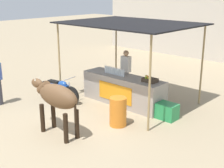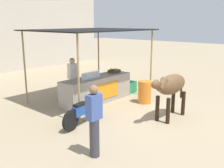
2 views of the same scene
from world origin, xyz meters
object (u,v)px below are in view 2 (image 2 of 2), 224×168
(stall_counter, at_px, (97,89))
(water_barrel, at_px, (145,92))
(fruit_crate, at_px, (114,71))
(passerby_on_street, at_px, (94,121))
(motorcycle_parked, at_px, (85,110))
(cow, at_px, (171,86))
(vendor_behind_counter, at_px, (73,79))
(cooler_box, at_px, (129,87))

(stall_counter, relative_size, water_barrel, 3.62)
(water_barrel, bearing_deg, fruit_crate, 90.60)
(stall_counter, relative_size, fruit_crate, 6.82)
(passerby_on_street, bearing_deg, water_barrel, 19.50)
(motorcycle_parked, distance_m, passerby_on_street, 2.01)
(stall_counter, relative_size, cow, 1.65)
(water_barrel, distance_m, cow, 1.80)
(fruit_crate, bearing_deg, cow, -104.89)
(vendor_behind_counter, bearing_deg, motorcycle_parked, -122.49)
(cow, xyz_separation_m, passerby_on_street, (-3.23, 0.06, -0.18))
(passerby_on_street, bearing_deg, motorcycle_parked, 53.55)
(vendor_behind_counter, relative_size, motorcycle_parked, 0.92)
(vendor_behind_counter, bearing_deg, fruit_crate, -24.30)
(fruit_crate, xyz_separation_m, cow, (-0.79, -2.97, 0.00))
(cooler_box, bearing_deg, fruit_crate, 169.38)
(vendor_behind_counter, distance_m, motorcycle_parked, 2.45)
(fruit_crate, distance_m, cow, 3.08)
(cooler_box, bearing_deg, water_barrel, -119.61)
(stall_counter, distance_m, cooler_box, 1.83)
(vendor_behind_counter, relative_size, cooler_box, 2.75)
(vendor_behind_counter, height_order, cooler_box, vendor_behind_counter)
(stall_counter, bearing_deg, cooler_box, -3.07)
(stall_counter, distance_m, passerby_on_street, 4.16)
(water_barrel, distance_m, motorcycle_parked, 2.88)
(fruit_crate, distance_m, water_barrel, 1.60)
(motorcycle_parked, bearing_deg, stall_counter, 35.19)
(fruit_crate, relative_size, motorcycle_parked, 0.25)
(stall_counter, relative_size, passerby_on_street, 1.82)
(passerby_on_street, bearing_deg, fruit_crate, 35.89)
(cooler_box, xyz_separation_m, passerby_on_street, (-4.80, -2.77, 0.61))
(fruit_crate, bearing_deg, passerby_on_street, -144.11)
(cooler_box, bearing_deg, stall_counter, 176.93)
(cooler_box, height_order, passerby_on_street, passerby_on_street)
(fruit_crate, bearing_deg, water_barrel, -89.40)
(fruit_crate, relative_size, water_barrel, 0.53)
(fruit_crate, xyz_separation_m, vendor_behind_counter, (-1.56, 0.70, -0.18))
(water_barrel, bearing_deg, motorcycle_parked, 177.03)
(water_barrel, relative_size, passerby_on_street, 0.50)
(cooler_box, bearing_deg, passerby_on_street, -150.04)
(water_barrel, xyz_separation_m, passerby_on_street, (-4.04, -1.43, 0.43))
(stall_counter, distance_m, cow, 2.99)
(stall_counter, distance_m, fruit_crate, 1.17)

